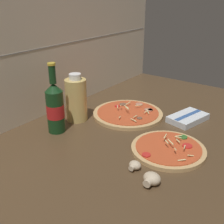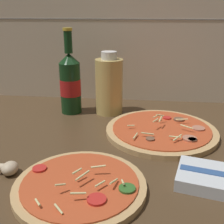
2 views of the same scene
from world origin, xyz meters
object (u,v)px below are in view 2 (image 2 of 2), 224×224
Objects in this scene: beer_bottle at (70,83)px; dish_towel at (221,180)px; oil_bottle at (109,86)px; mushroom_left at (9,168)px; pizza_far at (161,131)px; pizza_near at (80,186)px.

beer_bottle reaches higher than dish_towel.
mushroom_left is (-15.33, -36.94, -7.43)cm from oil_bottle.
pizza_far is at bearing -42.43° from oil_bottle.
pizza_far is at bearing 36.37° from mushroom_left.
pizza_far is 38.34cm from mushroom_left.
oil_bottle is at bearing 137.57° from pizza_far.
beer_bottle is at bearing 84.48° from mushroom_left.
pizza_far is 1.13× the size of beer_bottle.
mushroom_left is 0.22× the size of dish_towel.
pizza_near is 30.55cm from pizza_far.
pizza_near is 15.42cm from mushroom_left.
mushroom_left is at bearing -95.52° from beer_bottle.
beer_bottle is 11.90cm from oil_bottle.
pizza_near is 41.11cm from oil_bottle.
beer_bottle is (-27.39, 13.33, 8.74)cm from pizza_far.
dish_towel is (25.57, 4.01, 0.44)cm from pizza_near.
dish_towel is (37.12, -35.45, -8.32)cm from beer_bottle.
beer_bottle is at bearing 154.04° from pizza_far.
beer_bottle is 6.61× the size of mushroom_left.
pizza_near reaches higher than mushroom_left.
dish_towel is at bearing -66.25° from pizza_far.
oil_bottle is at bearing 124.83° from dish_towel.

